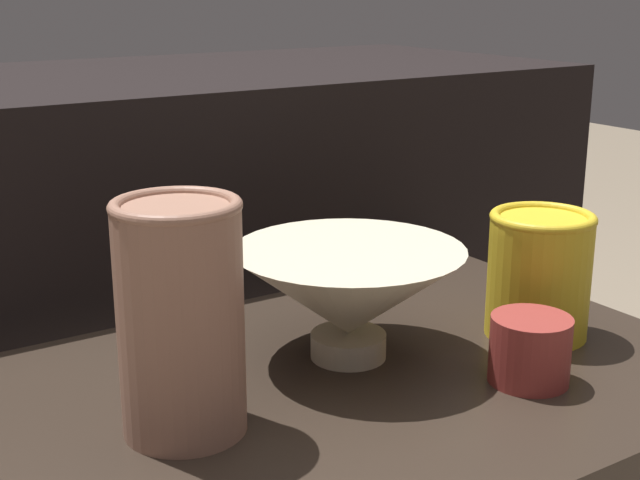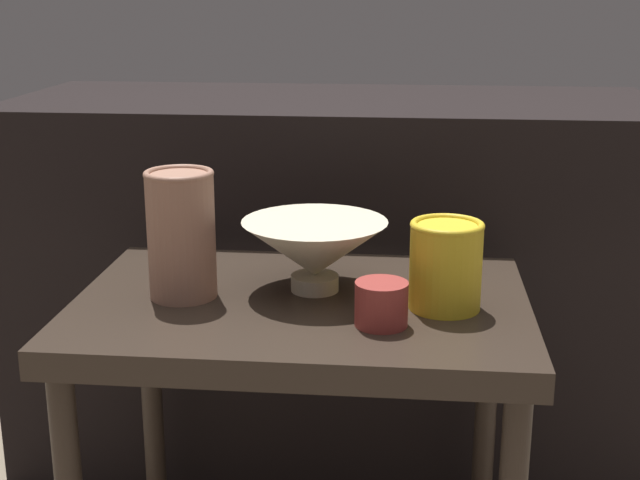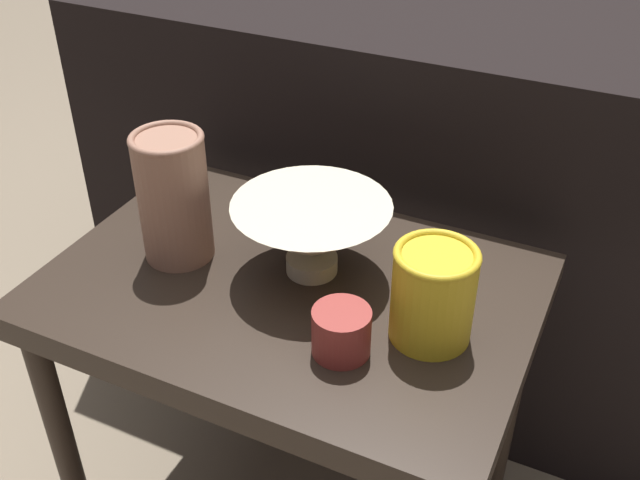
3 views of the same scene
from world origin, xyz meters
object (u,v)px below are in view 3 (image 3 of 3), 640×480
object	(u,v)px
vase_textured_left	(173,196)
vase_colorful_right	(433,293)
cup	(341,332)
bowl	(312,232)

from	to	relation	value
vase_textured_left	vase_colorful_right	world-z (taller)	vase_textured_left
vase_textured_left	cup	size ratio (longest dim) A/B	2.62
cup	vase_colorful_right	bearing A→B (deg)	40.81
vase_colorful_right	cup	distance (m)	0.12
bowl	vase_textured_left	world-z (taller)	vase_textured_left
bowl	vase_colorful_right	size ratio (longest dim) A/B	1.71
bowl	vase_textured_left	xyz separation A→B (m)	(-0.18, -0.04, 0.03)
bowl	vase_textured_left	bearing A→B (deg)	-166.77
cup	vase_textured_left	bearing A→B (deg)	163.43
bowl	vase_colorful_right	distance (m)	0.19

